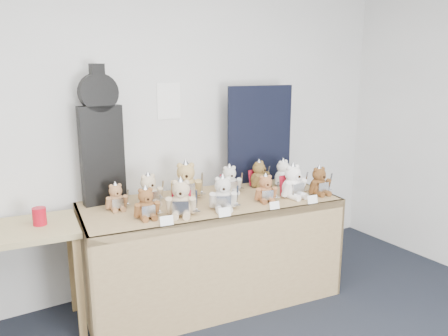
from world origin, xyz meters
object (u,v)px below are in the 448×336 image
red_cup (39,216)px  teddy_front_far_left (146,204)px  guitar_case (101,137)px  teddy_back_right (259,175)px  teddy_front_right (266,189)px  teddy_front_end (319,182)px  teddy_back_centre_right (230,181)px  teddy_front_left (181,199)px  teddy_back_left (149,191)px  display_table (215,225)px  teddy_back_end (283,174)px  side_table (2,249)px  teddy_back_centre_left (186,183)px  teddy_front_centre (223,195)px  teddy_front_far_right (293,183)px  teddy_back_far_left (116,198)px

red_cup → teddy_front_far_left: teddy_front_far_left is taller
guitar_case → teddy_back_right: guitar_case is taller
teddy_front_right → teddy_front_end: 0.50m
teddy_back_centre_right → teddy_back_right: (0.32, 0.03, -0.00)m
teddy_front_left → teddy_front_end: (1.20, -0.12, -0.01)m
teddy_back_left → teddy_back_centre_right: bearing=-9.2°
display_table → red_cup: size_ratio=17.17×
red_cup → teddy_back_end: (2.02, -0.11, 0.06)m
teddy_back_left → side_table: bearing=172.0°
teddy_back_centre_left → teddy_back_end: teddy_back_centre_left is taller
teddy_front_centre → display_table: bearing=108.0°
teddy_front_far_left → teddy_back_end: 1.38m
teddy_back_left → teddy_back_end: 1.24m
teddy_front_right → teddy_back_left: bearing=172.4°
display_table → teddy_front_far_right: size_ratio=6.79×
teddy_front_far_right → teddy_front_end: teddy_front_far_right is taller
teddy_front_left → teddy_back_right: teddy_front_left is taller
teddy_front_far_left → teddy_front_end: bearing=-2.2°
teddy_front_end → teddy_back_end: bearing=104.8°
teddy_back_left → display_table: bearing=-33.6°
teddy_back_centre_left → teddy_back_far_left: size_ratio=1.51×
teddy_front_centre → teddy_front_right: 0.39m
teddy_back_far_left → teddy_front_centre: bearing=-27.9°
guitar_case → teddy_back_end: bearing=-13.1°
teddy_front_left → teddy_back_left: (-0.10, 0.35, -0.01)m
teddy_front_left → teddy_back_centre_left: 0.40m
teddy_front_far_right → teddy_back_far_left: bearing=158.1°
side_table → teddy_back_end: teddy_back_end is taller
teddy_front_centre → teddy_back_centre_right: bearing=75.7°
teddy_front_left → teddy_front_right: bearing=24.8°
guitar_case → teddy_back_far_left: bearing=-84.4°
guitar_case → red_cup: size_ratio=8.69×
teddy_front_centre → teddy_back_left: bearing=161.9°
teddy_front_right → teddy_back_centre_left: (-0.50, 0.38, 0.04)m
teddy_back_centre_right → teddy_back_end: size_ratio=1.02×
teddy_back_right → teddy_back_far_left: size_ratio=1.17×
teddy_front_far_right → side_table: bearing=164.0°
red_cup → teddy_front_left: size_ratio=0.41×
teddy_front_centre → teddy_front_end: size_ratio=1.08×
teddy_front_far_left → teddy_front_end: 1.45m
guitar_case → teddy_front_end: (1.58, -0.69, -0.41)m
red_cup → teddy_front_right: (1.59, -0.42, 0.05)m
teddy_front_far_right → teddy_front_end: bearing=-14.3°
display_table → teddy_front_far_right: 0.71m
teddy_front_far_right → teddy_back_left: bearing=154.9°
display_table → red_cup: (-1.22, 0.26, 0.22)m
teddy_front_left → teddy_back_far_left: 0.51m
side_table → teddy_front_far_right: 2.16m
side_table → teddy_front_end: teddy_front_end is taller
teddy_front_far_right → teddy_back_far_left: (-1.31, 0.44, -0.03)m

